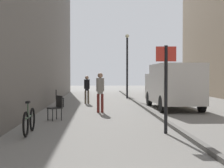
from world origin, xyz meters
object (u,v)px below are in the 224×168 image
object	(u,v)px
pedestrian_main_foreground	(87,88)
delivery_van	(173,85)
street_sign_post	(166,81)
bicycle_leaning	(29,121)
cafe_chair_by_doorway	(57,106)
pedestrian_mid_block	(100,90)
lamp_post	(127,62)
cafe_chair_near_window	(58,97)

from	to	relation	value
pedestrian_main_foreground	delivery_van	world-z (taller)	delivery_van
pedestrian_main_foreground	delivery_van	bearing A→B (deg)	-41.29
street_sign_post	delivery_van	bearing A→B (deg)	-102.21
bicycle_leaning	cafe_chair_by_doorway	world-z (taller)	bicycle_leaning
delivery_van	cafe_chair_by_doorway	distance (m)	6.79
cafe_chair_by_doorway	pedestrian_main_foreground	bearing A→B (deg)	-43.46
pedestrian_mid_block	lamp_post	xyz separation A→B (m)	(2.11, 9.20, 1.66)
lamp_post	pedestrian_main_foreground	bearing A→B (deg)	-122.49
pedestrian_mid_block	bicycle_leaning	xyz separation A→B (m)	(-2.15, -5.49, -0.68)
lamp_post	street_sign_post	bearing A→B (deg)	-90.95
cafe_chair_near_window	street_sign_post	bearing A→B (deg)	17.83
bicycle_leaning	lamp_post	bearing A→B (deg)	72.76
pedestrian_main_foreground	bicycle_leaning	distance (m)	10.31
pedestrian_mid_block	street_sign_post	size ratio (longest dim) A/B	0.70
pedestrian_mid_block	cafe_chair_near_window	xyz separation A→B (m)	(-2.24, 2.72, -0.51)
lamp_post	cafe_chair_by_doorway	world-z (taller)	lamp_post
delivery_van	cafe_chair_near_window	distance (m)	6.15
lamp_post	bicycle_leaning	world-z (taller)	lamp_post
delivery_van	bicycle_leaning	distance (m)	9.15
delivery_van	lamp_post	distance (m)	8.04
lamp_post	pedestrian_mid_block	bearing A→B (deg)	-102.95
pedestrian_mid_block	bicycle_leaning	world-z (taller)	pedestrian_mid_block
street_sign_post	cafe_chair_by_doorway	size ratio (longest dim) A/B	2.77
lamp_post	cafe_chair_near_window	xyz separation A→B (m)	(-4.35, -6.48, -2.18)
street_sign_post	lamp_post	world-z (taller)	lamp_post
pedestrian_main_foreground	bicycle_leaning	world-z (taller)	pedestrian_main_foreground
street_sign_post	cafe_chair_by_doorway	distance (m)	4.81
delivery_van	cafe_chair_near_window	world-z (taller)	delivery_van
street_sign_post	cafe_chair_near_window	bearing A→B (deg)	-61.03
cafe_chair_near_window	bicycle_leaning	bearing A→B (deg)	-7.87
pedestrian_mid_block	delivery_van	bearing A→B (deg)	26.39
lamp_post	cafe_chair_near_window	size ratio (longest dim) A/B	5.06
cafe_chair_near_window	pedestrian_mid_block	bearing A→B (deg)	31.00
lamp_post	cafe_chair_near_window	bearing A→B (deg)	-123.89
pedestrian_main_foreground	cafe_chair_near_window	bearing A→B (deg)	-132.31
pedestrian_main_foreground	street_sign_post	xyz separation A→B (m)	(2.61, -10.30, 0.57)
pedestrian_mid_block	delivery_van	world-z (taller)	delivery_van
pedestrian_mid_block	cafe_chair_by_doorway	size ratio (longest dim) A/B	1.95
street_sign_post	lamp_post	size ratio (longest dim) A/B	0.55
lamp_post	bicycle_leaning	distance (m)	15.47
pedestrian_mid_block	cafe_chair_near_window	size ratio (longest dim) A/B	1.95
delivery_van	cafe_chair_by_doorway	bearing A→B (deg)	-144.33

